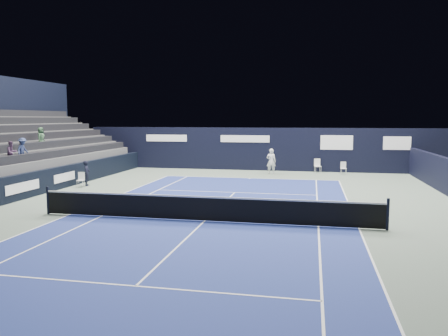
# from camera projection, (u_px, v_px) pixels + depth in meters

# --- Properties ---
(ground) EXTENTS (48.00, 48.00, 0.00)m
(ground) POSITION_uv_depth(u_px,v_px,m) (216.00, 210.00, 18.04)
(ground) COLOR #58685C
(ground) RESTS_ON ground
(court_surface) EXTENTS (10.97, 23.77, 0.01)m
(court_surface) POSITION_uv_depth(u_px,v_px,m) (204.00, 221.00, 16.09)
(court_surface) COLOR navy
(court_surface) RESTS_ON ground
(folding_chair_back_a) EXTENTS (0.52, 0.51, 0.97)m
(folding_chair_back_a) POSITION_uv_depth(u_px,v_px,m) (317.00, 165.00, 30.54)
(folding_chair_back_a) COLOR white
(folding_chair_back_a) RESTS_ON ground
(folding_chair_back_b) EXTENTS (0.42, 0.41, 0.84)m
(folding_chair_back_b) POSITION_uv_depth(u_px,v_px,m) (343.00, 167.00, 29.68)
(folding_chair_back_b) COLOR silver
(folding_chair_back_b) RESTS_ON ground
(line_judge_chair) EXTENTS (0.43, 0.42, 0.83)m
(line_judge_chair) POSITION_uv_depth(u_px,v_px,m) (81.00, 179.00, 24.07)
(line_judge_chair) COLOR white
(line_judge_chair) RESTS_ON ground
(line_judge) EXTENTS (0.49, 0.60, 1.42)m
(line_judge) POSITION_uv_depth(u_px,v_px,m) (87.00, 173.00, 24.55)
(line_judge) COLOR black
(line_judge) RESTS_ON ground
(court_markings) EXTENTS (11.03, 23.83, 0.00)m
(court_markings) POSITION_uv_depth(u_px,v_px,m) (204.00, 221.00, 16.09)
(court_markings) COLOR white
(court_markings) RESTS_ON court_surface
(tennis_net) EXTENTS (12.90, 0.10, 1.10)m
(tennis_net) POSITION_uv_depth(u_px,v_px,m) (204.00, 208.00, 16.03)
(tennis_net) COLOR black
(tennis_net) RESTS_ON ground
(back_sponsor_wall) EXTENTS (26.00, 0.63, 3.10)m
(back_sponsor_wall) POSITION_uv_depth(u_px,v_px,m) (259.00, 149.00, 31.98)
(back_sponsor_wall) COLOR black
(back_sponsor_wall) RESTS_ON ground
(side_barrier_left) EXTENTS (0.33, 22.00, 1.20)m
(side_barrier_left) POSITION_uv_depth(u_px,v_px,m) (62.00, 177.00, 23.72)
(side_barrier_left) COLOR black
(side_barrier_left) RESTS_ON ground
(spectator_stand) EXTENTS (6.00, 18.00, 6.40)m
(spectator_stand) POSITION_uv_depth(u_px,v_px,m) (12.00, 150.00, 25.29)
(spectator_stand) COLOR #4F4F52
(spectator_stand) RESTS_ON ground
(tennis_player) EXTENTS (0.65, 0.83, 1.75)m
(tennis_player) POSITION_uv_depth(u_px,v_px,m) (271.00, 161.00, 29.63)
(tennis_player) COLOR silver
(tennis_player) RESTS_ON ground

